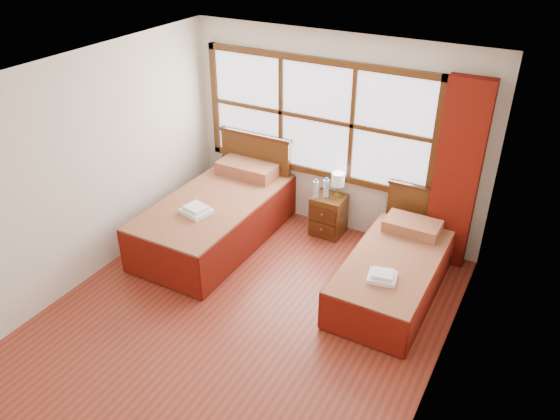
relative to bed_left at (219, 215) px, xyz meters
The scene contains 15 objects.
floor 1.68m from the bed_left, 46.73° to the right, with size 4.50×4.50×0.00m, color maroon.
ceiling 2.79m from the bed_left, 46.73° to the right, with size 4.50×4.50×0.00m, color white.
wall_back 1.81m from the bed_left, 43.14° to the left, with size 4.00×4.00×0.00m, color silver.
wall_left 1.76m from the bed_left, 126.19° to the right, with size 4.50×4.50×0.00m, color silver.
wall_right 3.48m from the bed_left, 20.93° to the right, with size 4.50×4.50×0.00m, color silver.
window 1.77m from the bed_left, 49.26° to the left, with size 3.16×0.06×1.56m.
curtain 2.99m from the bed_left, 18.55° to the left, with size 0.50×0.16×2.30m, color maroon.
bed_left is the anchor object (origin of this frame).
bed_right 2.38m from the bed_left, ahead, with size 0.95×1.97×0.92m.
nightstand 1.45m from the bed_left, 33.51° to the left, with size 0.42×0.41×0.55m.
towels_left 0.56m from the bed_left, 88.62° to the right, with size 0.39×0.36×0.10m.
towels_right 2.44m from the bed_left, 11.19° to the right, with size 0.34×0.31×0.09m.
lamp 1.61m from the bed_left, 34.00° to the left, with size 0.17×0.17×0.33m.
bottle_near 1.31m from the bed_left, 33.54° to the left, with size 0.07×0.07×0.26m.
bottle_far 1.44m from the bed_left, 34.21° to the left, with size 0.07×0.07×0.27m.
Camera 1 is at (2.53, -3.79, 3.94)m, focal length 35.00 mm.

